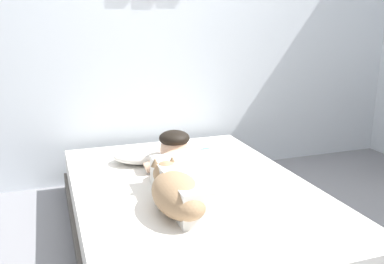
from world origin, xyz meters
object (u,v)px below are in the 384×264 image
at_px(bed, 193,211).
at_px(person_lying, 193,173).
at_px(cell_phone, 185,194).
at_px(pillow, 151,154).
at_px(coffee_cup, 207,155).
at_px(dog, 177,192).

bearing_deg(bed, person_lying, -111.75).
distance_m(bed, cell_phone, 0.22).
distance_m(pillow, coffee_cup, 0.40).
bearing_deg(bed, coffee_cup, 59.36).
distance_m(bed, person_lying, 0.28).
bearing_deg(person_lying, coffee_cup, 60.30).
bearing_deg(cell_phone, dog, -119.68).
bearing_deg(dog, person_lying, 53.40).
height_order(person_lying, dog, person_lying).
bearing_deg(coffee_cup, bed, -120.64).
xyz_separation_m(dog, coffee_cup, (0.44, 0.71, -0.07)).
height_order(dog, cell_phone, dog).
bearing_deg(coffee_cup, pillow, 164.60).
distance_m(dog, cell_phone, 0.22).
height_order(bed, person_lying, person_lying).
distance_m(pillow, person_lying, 0.60).
bearing_deg(coffee_cup, dog, -122.00).
bearing_deg(bed, pillow, 103.52).
relative_size(pillow, coffee_cup, 4.16).
bearing_deg(pillow, person_lying, -79.78).
bearing_deg(person_lying, bed, 68.25).
xyz_separation_m(person_lying, cell_phone, (-0.07, -0.05, -0.10)).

